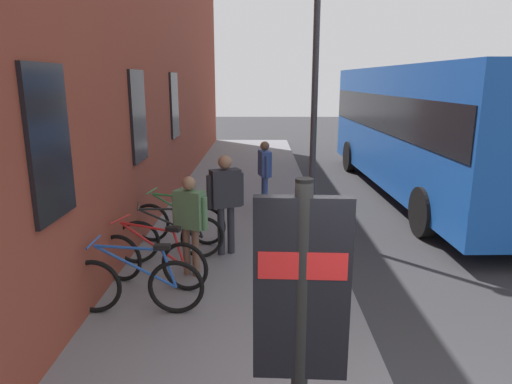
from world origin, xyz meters
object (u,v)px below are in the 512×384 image
object	(u,v)px
bicycle_end_of_row	(179,223)
transit_info_sign	(301,314)
bicycle_far_end	(152,260)
city_bus	(426,123)
bicycle_by_door	(171,238)
pedestrian_near_bus	(190,216)
pedestrian_crossing_street	(225,195)
street_lamp	(315,70)
bicycle_leaning_wall	(135,285)
pedestrian_by_facade	(265,168)

from	to	relation	value
bicycle_end_of_row	transit_info_sign	world-z (taller)	transit_info_sign
bicycle_far_end	city_bus	xyz separation A→B (m)	(5.92, -5.87, 1.41)
bicycle_far_end	city_bus	distance (m)	8.46
bicycle_by_door	transit_info_sign	xyz separation A→B (m)	(-4.70, -1.70, 1.21)
city_bus	pedestrian_near_bus	distance (m)	7.76
transit_info_sign	pedestrian_crossing_street	size ratio (longest dim) A/B	1.40
pedestrian_crossing_street	street_lamp	distance (m)	2.94
bicycle_leaning_wall	bicycle_by_door	world-z (taller)	same
bicycle_leaning_wall	pedestrian_by_facade	distance (m)	5.27
transit_info_sign	city_bus	world-z (taller)	city_bus
bicycle_end_of_row	pedestrian_by_facade	xyz separation A→B (m)	(2.38, -1.58, 0.56)
bicycle_by_door	bicycle_end_of_row	distance (m)	0.83
city_bus	street_lamp	distance (m)	4.83
pedestrian_near_bus	pedestrian_crossing_street	world-z (taller)	pedestrian_crossing_street
bicycle_leaning_wall	city_bus	xyz separation A→B (m)	(6.73, -5.90, 1.41)
transit_info_sign	bicycle_end_of_row	bearing A→B (deg)	17.25
pedestrian_crossing_street	street_lamp	size ratio (longest dim) A/B	0.33
bicycle_far_end	pedestrian_crossing_street	size ratio (longest dim) A/B	1.00
street_lamp	bicycle_far_end	bearing A→B (deg)	135.80
pedestrian_by_facade	street_lamp	size ratio (longest dim) A/B	0.30
bicycle_far_end	city_bus	size ratio (longest dim) A/B	0.16
pedestrian_crossing_street	city_bus	bearing A→B (deg)	-46.45
pedestrian_crossing_street	pedestrian_by_facade	bearing A→B (deg)	-13.27
bicycle_far_end	bicycle_by_door	distance (m)	0.96
bicycle_end_of_row	pedestrian_near_bus	xyz separation A→B (m)	(-1.40, -0.43, 0.55)
transit_info_sign	bicycle_far_end	bearing A→B (deg)	25.54
bicycle_leaning_wall	bicycle_by_door	bearing A→B (deg)	-3.68
bicycle_leaning_wall	pedestrian_near_bus	distance (m)	1.41
bicycle_far_end	bicycle_end_of_row	bearing A→B (deg)	-2.35
bicycle_far_end	pedestrian_crossing_street	xyz separation A→B (m)	(1.27, -0.97, 0.65)
bicycle_leaning_wall	pedestrian_near_bus	world-z (taller)	pedestrian_near_bus
pedestrian_crossing_street	pedestrian_by_facade	distance (m)	2.98
bicycle_by_door	pedestrian_near_bus	bearing A→B (deg)	-143.78
transit_info_sign	pedestrian_by_facade	distance (m)	7.93
bicycle_far_end	street_lamp	world-z (taller)	street_lamp
pedestrian_by_facade	bicycle_end_of_row	bearing A→B (deg)	146.37
pedestrian_near_bus	pedestrian_by_facade	size ratio (longest dim) A/B	0.99
bicycle_far_end	transit_info_sign	distance (m)	4.32
bicycle_end_of_row	pedestrian_near_bus	world-z (taller)	pedestrian_near_bus
bicycle_far_end	pedestrian_near_bus	xyz separation A→B (m)	(0.38, -0.51, 0.55)
bicycle_far_end	bicycle_by_door	world-z (taller)	same
bicycle_leaning_wall	bicycle_by_door	size ratio (longest dim) A/B	1.02
bicycle_leaning_wall	city_bus	world-z (taller)	city_bus
city_bus	street_lamp	bearing A→B (deg)	134.82
bicycle_leaning_wall	pedestrian_near_bus	xyz separation A→B (m)	(1.19, -0.53, 0.55)
bicycle_far_end	bicycle_leaning_wall	bearing A→B (deg)	178.10
bicycle_far_end	pedestrian_crossing_street	distance (m)	1.73
bicycle_leaning_wall	street_lamp	world-z (taller)	street_lamp
bicycle_far_end	pedestrian_by_facade	bearing A→B (deg)	-21.69
pedestrian_near_bus	bicycle_end_of_row	bearing A→B (deg)	17.20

